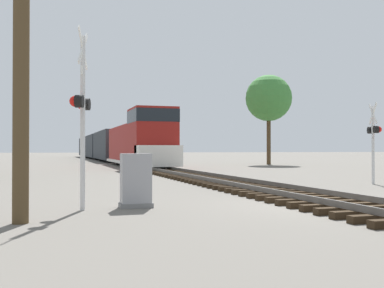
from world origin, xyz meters
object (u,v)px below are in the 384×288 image
at_px(crossing_signal_near, 82,108).
at_px(relay_cabinet, 136,181).
at_px(freight_train, 105,146).
at_px(crossing_signal_far, 374,134).
at_px(tree_mid_background, 269,98).

bearing_deg(crossing_signal_near, relay_cabinet, 112.45).
bearing_deg(crossing_signal_near, freight_train, -170.19).
bearing_deg(freight_train, crossing_signal_near, -97.17).
bearing_deg(crossing_signal_far, freight_train, 27.66).
height_order(crossing_signal_far, relay_cabinet, crossing_signal_far).
height_order(crossing_signal_far, tree_mid_background, tree_mid_background).
xyz_separation_m(freight_train, crossing_signal_far, (6.11, -44.75, 0.18)).
distance_m(freight_train, relay_cabinet, 49.49).
distance_m(freight_train, crossing_signal_near, 49.76).
distance_m(freight_train, crossing_signal_far, 45.16).
bearing_deg(crossing_signal_near, tree_mid_background, 162.27).
height_order(crossing_signal_near, tree_mid_background, tree_mid_background).
relative_size(freight_train, tree_mid_background, 7.50).
bearing_deg(tree_mid_background, crossing_signal_near, -124.71).
distance_m(relay_cabinet, tree_mid_background, 33.91).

